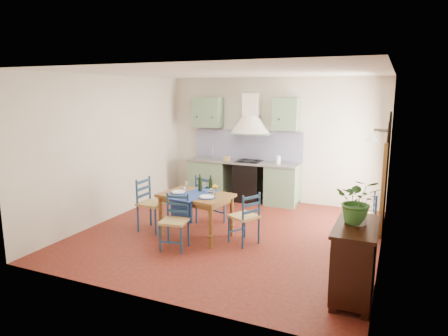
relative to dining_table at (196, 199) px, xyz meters
The scene contains 13 objects.
floor 0.90m from the dining_table, 36.03° to the left, with size 5.00×5.00×0.00m, color #45140E.
back_wall 2.67m from the dining_table, 89.72° to the left, with size 5.00×0.96×2.80m.
right_wall 3.11m from the dining_table, 11.91° to the left, with size 0.26×5.00×2.80m.
left_wall 2.17m from the dining_table, behind, with size 0.04×5.00×2.80m, color beige.
ceiling 2.22m from the dining_table, 36.03° to the left, with size 5.00×5.00×0.01m, color silver.
dining_table is the anchor object (origin of this frame).
chair_near 0.66m from the dining_table, 94.93° to the right, with size 0.47×0.47×0.88m.
chair_far 0.73m from the dining_table, 97.27° to the left, with size 0.56×0.56×0.95m.
chair_left 0.91m from the dining_table, behind, with size 0.46×0.46×0.95m.
chair_right 0.93m from the dining_table, ahead, with size 0.55×0.55×0.88m.
chair_spare 2.89m from the dining_table, 19.77° to the left, with size 0.43×0.43×0.83m.
sideboard 2.96m from the dining_table, 21.99° to the right, with size 0.50×1.05×0.94m.
potted_plant 2.97m from the dining_table, 20.90° to the right, with size 0.51×0.44×0.56m, color #31672A.
Camera 1 is at (2.64, -6.23, 2.50)m, focal length 32.00 mm.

